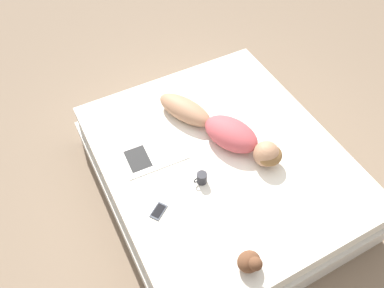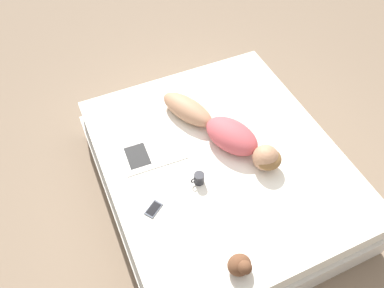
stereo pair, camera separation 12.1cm
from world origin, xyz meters
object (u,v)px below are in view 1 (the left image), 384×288
(open_magazine, at_px, (152,154))
(coffee_mug, at_px, (202,178))
(cell_phone, at_px, (159,211))
(person, at_px, (223,130))

(open_magazine, bearing_deg, coffee_mug, 121.01)
(open_magazine, xyz_separation_m, cell_phone, (0.17, 0.50, 0.00))
(open_magazine, bearing_deg, person, 171.39)
(person, distance_m, coffee_mug, 0.48)
(cell_phone, bearing_deg, coffee_mug, -113.33)
(person, height_order, open_magazine, person)
(open_magazine, height_order, coffee_mug, coffee_mug)
(person, relative_size, coffee_mug, 10.62)
(coffee_mug, distance_m, cell_phone, 0.41)
(cell_phone, bearing_deg, open_magazine, -53.74)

